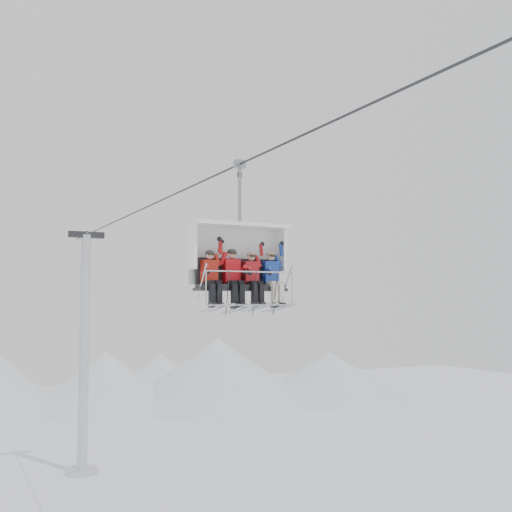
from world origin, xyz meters
name	(u,v)px	position (x,y,z in m)	size (l,w,h in m)	color
ridgeline	(16,382)	(-1.58, 42.05, 2.84)	(72.00, 21.00, 7.00)	white
lift_tower_right	(84,368)	(0.00, 22.00, 5.78)	(2.00, 1.80, 13.48)	silver
haul_cable	(256,157)	(0.00, 0.00, 13.30)	(0.06, 0.06, 50.00)	#2B2B30
chairlift_carrier	(237,257)	(0.00, 1.16, 10.75)	(2.71, 1.17, 3.98)	black
skier_far_left	(211,276)	(-0.91, 0.84, 10.21)	(0.41, 1.69, 1.63)	#A41E13
skier_center_left	(233,275)	(-0.27, 0.85, 10.24)	(0.44, 1.69, 1.71)	#B51016
skier_center_right	(252,277)	(0.30, 0.84, 10.21)	(0.40, 1.69, 1.61)	#A5181E
skier_far_right	(272,277)	(0.90, 0.84, 10.22)	(0.42, 1.69, 1.66)	#1C3A98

